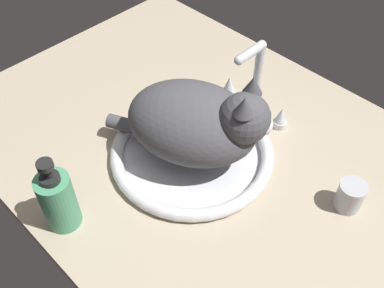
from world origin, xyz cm
name	(u,v)px	position (x,y,z in cm)	size (l,w,h in cm)	color
countertop	(210,154)	(0.00, 0.00, 1.50)	(117.70, 79.57, 3.00)	#B7A88E
sink_basin	(192,152)	(-1.52, -4.12, 4.25)	(35.82, 35.82, 2.82)	white
faucet	(254,86)	(-1.52, 16.31, 10.84)	(19.17, 10.55, 19.93)	silver
cat	(200,123)	(0.10, -3.38, 14.06)	(35.36, 29.41, 20.21)	#4C4C51
metal_jar	(350,196)	(29.75, 8.38, 6.24)	(5.42, 5.42, 6.45)	#B2B5BA
soap_pump_bottle	(58,200)	(-7.45, -33.41, 9.75)	(6.55, 6.55, 17.45)	#4C9E70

